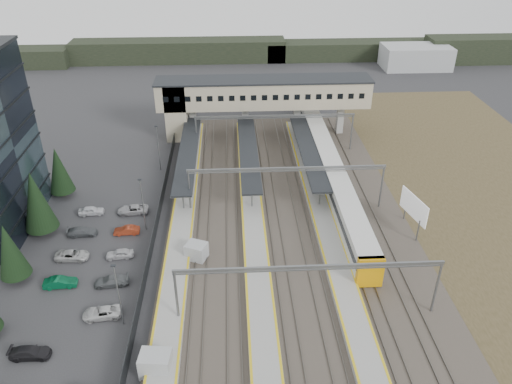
{
  "coord_description": "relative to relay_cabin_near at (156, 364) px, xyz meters",
  "views": [
    {
      "loc": [
        4.27,
        -48.25,
        39.72
      ],
      "look_at": [
        7.53,
        12.75,
        4.0
      ],
      "focal_mm": 35.0,
      "sensor_mm": 36.0,
      "label": 1
    }
  ],
  "objects": [
    {
      "name": "treeline_far",
      "position": [
        27.41,
        107.04,
        1.71
      ],
      "size": [
        170.0,
        19.0,
        7.0
      ],
      "color": "black",
      "rests_on": "ground"
    },
    {
      "name": "canopies",
      "position": [
        10.6,
        41.77,
        2.68
      ],
      "size": [
        23.1,
        30.0,
        3.28
      ],
      "color": "black",
      "rests_on": "ground"
    },
    {
      "name": "car_park",
      "position": [
        -9.66,
        8.37,
        -0.64
      ],
      "size": [
        10.46,
        44.6,
        1.28
      ],
      "color": "#B9BBBF",
      "rests_on": "ground"
    },
    {
      "name": "relay_cabin_near",
      "position": [
        0.0,
        0.0,
        0.0
      ],
      "size": [
        3.2,
        2.49,
        2.49
      ],
      "color": "#A2A5A8",
      "rests_on": "ground"
    },
    {
      "name": "rail_corridor",
      "position": [
        12.94,
        19.77,
        -0.95
      ],
      "size": [
        34.0,
        90.0,
        0.92
      ],
      "color": "#39352B",
      "rests_on": "ground"
    },
    {
      "name": "relay_cabin_far",
      "position": [
        3.02,
        17.76,
        -0.09
      ],
      "size": [
        3.14,
        2.92,
        2.31
      ],
      "color": "#A2A5A8",
      "rests_on": "ground"
    },
    {
      "name": "billboard",
      "position": [
        32.33,
        22.63,
        2.47
      ],
      "size": [
        1.58,
        6.24,
        5.48
      ],
      "color": "slate",
      "rests_on": "ground"
    },
    {
      "name": "ground",
      "position": [
        3.6,
        14.77,
        -1.24
      ],
      "size": [
        220.0,
        220.0,
        0.0
      ],
      "primitive_type": "plane",
      "color": "#2B2B2D",
      "rests_on": "ground"
    },
    {
      "name": "gantries",
      "position": [
        15.6,
        17.77,
        4.75
      ],
      "size": [
        28.4,
        62.28,
        7.17
      ],
      "color": "slate",
      "rests_on": "ground"
    },
    {
      "name": "fence",
      "position": [
        -2.9,
        19.77,
        -0.24
      ],
      "size": [
        0.08,
        90.0,
        2.0
      ],
      "color": "#26282B",
      "rests_on": "ground"
    },
    {
      "name": "train",
      "position": [
        23.6,
        43.41,
        1.0
      ],
      "size": [
        3.13,
        65.49,
        3.94
      ],
      "color": "silver",
      "rests_on": "ground"
    },
    {
      "name": "footbridge",
      "position": [
        11.3,
        56.76,
        6.69
      ],
      "size": [
        40.4,
        6.4,
        11.2
      ],
      "color": "tan",
      "rests_on": "ground"
    },
    {
      "name": "lampposts",
      "position": [
        -4.4,
        16.02,
        3.09
      ],
      "size": [
        0.5,
        53.25,
        8.07
      ],
      "color": "slate",
      "rests_on": "ground"
    }
  ]
}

